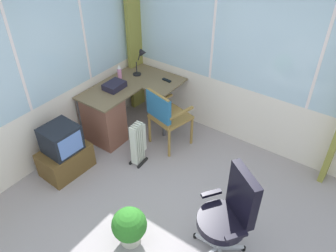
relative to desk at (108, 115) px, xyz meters
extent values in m
cube|color=#989094|center=(-0.93, -1.75, -0.44)|extent=(5.08, 5.20, 0.06)
cube|color=white|center=(-0.93, 0.38, 0.02)|extent=(4.08, 0.06, 0.88)
cube|color=silver|center=(-0.93, 0.38, 1.26)|extent=(4.00, 0.06, 1.59)
cube|color=white|center=(-0.93, 0.38, 1.26)|extent=(0.04, 0.07, 1.59)
cube|color=white|center=(0.09, 0.38, 1.26)|extent=(0.04, 0.07, 1.59)
cube|color=white|center=(1.14, -1.75, 0.02)|extent=(0.06, 4.20, 0.88)
cube|color=silver|center=(1.14, -1.75, 1.26)|extent=(0.06, 4.12, 1.59)
cube|color=white|center=(1.14, -2.45, 1.26)|extent=(0.07, 0.04, 1.59)
cube|color=white|center=(1.14, -1.05, 1.26)|extent=(0.07, 0.04, 1.59)
cube|color=olive|center=(1.01, 0.25, 0.86)|extent=(0.33, 0.10, 2.54)
cube|color=brown|center=(0.39, 0.02, 0.33)|extent=(1.40, 0.62, 0.02)
cube|color=brown|center=(0.78, -0.49, 0.33)|extent=(0.62, 0.40, 0.02)
cube|color=brown|center=(-0.08, 0.02, -0.05)|extent=(0.40, 0.58, 0.72)
cylinder|color=#4C4C51|center=(0.51, -0.65, -0.05)|extent=(0.04, 0.04, 0.73)
cylinder|color=#4C4C51|center=(-0.27, 0.28, -0.05)|extent=(0.04, 0.04, 0.73)
cylinder|color=black|center=(0.74, 0.02, 0.35)|extent=(0.13, 0.13, 0.02)
cylinder|color=black|center=(0.74, 0.02, 0.46)|extent=(0.02, 0.02, 0.20)
cylinder|color=black|center=(0.79, -0.01, 0.65)|extent=(0.04, 0.09, 0.19)
cone|color=black|center=(0.84, -0.05, 0.69)|extent=(0.13, 0.13, 0.12)
cube|color=black|center=(0.84, -0.47, 0.35)|extent=(0.06, 0.15, 0.02)
cylinder|color=pink|center=(0.50, 0.17, 0.42)|extent=(0.06, 0.06, 0.16)
cone|color=white|center=(0.50, 0.17, 0.53)|extent=(0.06, 0.06, 0.06)
cube|color=#211E31|center=(0.22, 0.02, 0.39)|extent=(0.30, 0.23, 0.09)
cylinder|color=olive|center=(0.60, -1.09, -0.19)|extent=(0.04, 0.04, 0.45)
cylinder|color=olive|center=(0.70, -0.67, -0.19)|extent=(0.04, 0.04, 0.45)
cylinder|color=olive|center=(0.17, -0.99, -0.19)|extent=(0.04, 0.04, 0.45)
cylinder|color=olive|center=(0.28, -0.56, -0.19)|extent=(0.04, 0.04, 0.45)
cube|color=olive|center=(0.44, -0.83, 0.06)|extent=(0.58, 0.58, 0.04)
cube|color=olive|center=(0.22, -0.78, 0.30)|extent=(0.14, 0.43, 0.44)
cube|color=#286593|center=(0.22, -0.78, 0.32)|extent=(0.17, 0.46, 0.37)
cube|color=olive|center=(0.39, -1.04, 0.24)|extent=(0.43, 0.14, 0.03)
cube|color=olive|center=(0.49, -0.61, 0.24)|extent=(0.43, 0.14, 0.03)
cube|color=#B7B7BF|center=(-0.68, -2.40, -0.37)|extent=(0.19, 0.25, 0.02)
cylinder|color=black|center=(-0.60, -2.52, -0.39)|extent=(0.05, 0.05, 0.05)
cube|color=#B7B7BF|center=(-0.63, -2.25, -0.37)|extent=(0.28, 0.12, 0.02)
cylinder|color=black|center=(-0.50, -2.20, -0.39)|extent=(0.05, 0.05, 0.05)
cube|color=#B7B7BF|center=(-0.77, -2.15, -0.37)|extent=(0.04, 0.28, 0.02)
cylinder|color=black|center=(-0.77, -2.01, -0.39)|extent=(0.05, 0.05, 0.05)
cylinder|color=#B7B7BF|center=(-0.77, -2.29, -0.16)|extent=(0.05, 0.05, 0.38)
cylinder|color=black|center=(-0.77, -2.29, 0.07)|extent=(0.50, 0.50, 0.09)
cube|color=black|center=(-0.61, -2.40, 0.39)|extent=(0.32, 0.40, 0.56)
cube|color=black|center=(-0.61, -2.07, 0.20)|extent=(0.21, 0.17, 0.04)
cube|color=black|center=(-0.92, -2.51, 0.20)|extent=(0.21, 0.17, 0.04)
cube|color=brown|center=(-0.86, -0.02, -0.23)|extent=(0.66, 0.47, 0.36)
cube|color=black|center=(-0.86, -0.02, 0.13)|extent=(0.44, 0.42, 0.36)
cube|color=#5F83D1|center=(-0.87, -0.22, 0.13)|extent=(0.34, 0.02, 0.28)
cube|color=#262628|center=(-0.72, -0.03, -0.02)|extent=(0.27, 0.23, 0.07)
cube|color=silver|center=(-0.27, -0.72, -0.08)|extent=(0.03, 0.10, 0.62)
cube|color=silver|center=(-0.22, -0.71, -0.08)|extent=(0.03, 0.10, 0.62)
cube|color=silver|center=(-0.18, -0.71, -0.08)|extent=(0.03, 0.10, 0.62)
cube|color=silver|center=(-0.14, -0.71, -0.08)|extent=(0.03, 0.10, 0.62)
cube|color=silver|center=(-0.10, -0.70, -0.08)|extent=(0.03, 0.10, 0.62)
cube|color=black|center=(-0.18, -0.78, -0.40)|extent=(0.23, 0.05, 0.03)
cube|color=black|center=(-0.19, -0.64, -0.40)|extent=(0.23, 0.05, 0.03)
cube|color=silver|center=(-0.06, -0.70, -0.04)|extent=(0.06, 0.09, 0.43)
cylinder|color=beige|center=(-1.21, -1.45, -0.35)|extent=(0.23, 0.23, 0.13)
sphere|color=#2E7927|center=(-1.21, -1.45, -0.14)|extent=(0.38, 0.38, 0.38)
camera|label=1|loc=(-2.77, -3.06, 2.82)|focal=35.72mm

